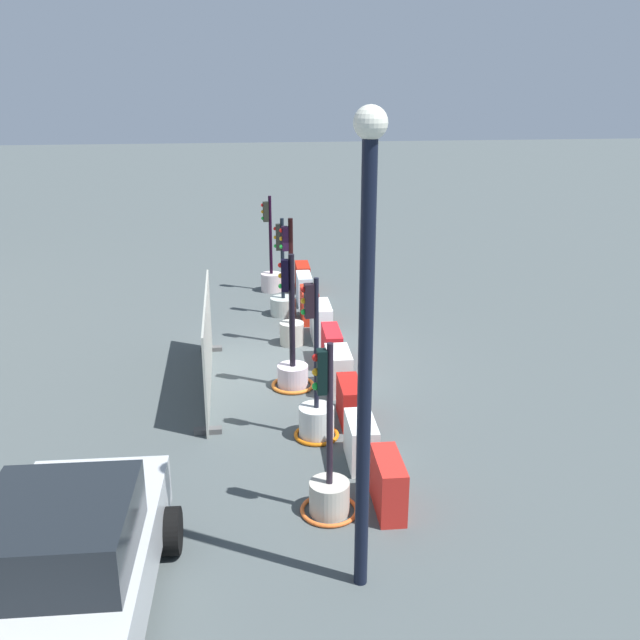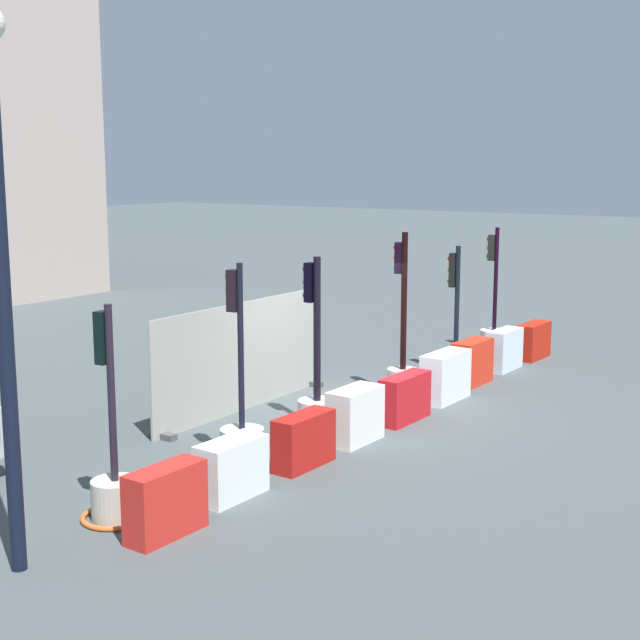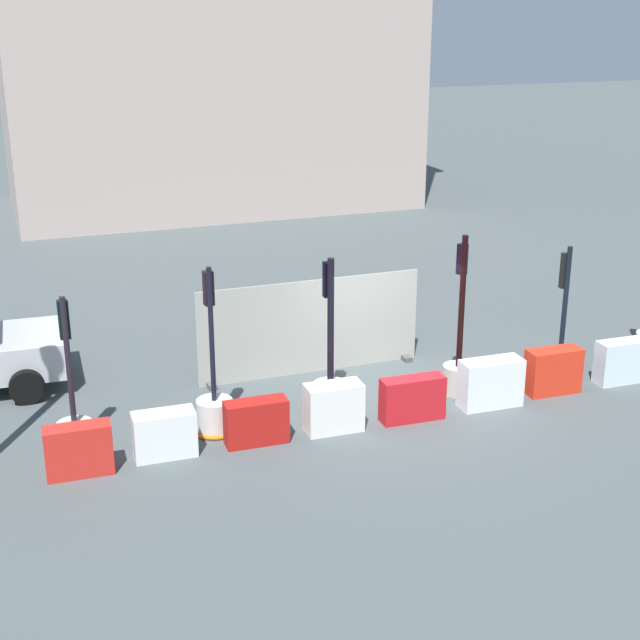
# 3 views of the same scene
# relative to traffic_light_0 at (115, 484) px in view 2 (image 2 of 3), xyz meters

# --- Properties ---
(ground_plane) EXTENTS (120.00, 120.00, 0.00)m
(ground_plane) POSITION_rel_traffic_light_0_xyz_m (5.79, 0.02, -0.45)
(ground_plane) COLOR #475050
(traffic_light_0) EXTENTS (0.86, 0.86, 2.66)m
(traffic_light_0) POSITION_rel_traffic_light_0_xyz_m (0.00, 0.00, 0.00)
(traffic_light_0) COLOR #B9B5A7
(traffic_light_0) RESTS_ON ground_plane
(traffic_light_1) EXTENTS (0.81, 0.81, 2.94)m
(traffic_light_1) POSITION_rel_traffic_light_0_xyz_m (2.33, -0.10, 0.02)
(traffic_light_1) COLOR silver
(traffic_light_1) RESTS_ON ground_plane
(traffic_light_2) EXTENTS (0.90, 0.90, 2.82)m
(traffic_light_2) POSITION_rel_traffic_light_0_xyz_m (4.54, 0.11, 0.03)
(traffic_light_2) COLOR silver
(traffic_light_2) RESTS_ON ground_plane
(traffic_light_3) EXTENTS (0.58, 0.58, 3.06)m
(traffic_light_3) POSITION_rel_traffic_light_0_xyz_m (7.04, -0.10, 0.19)
(traffic_light_3) COLOR #AEADA1
(traffic_light_3) RESTS_ON ground_plane
(traffic_light_4) EXTENTS (0.70, 0.70, 2.64)m
(traffic_light_4) POSITION_rel_traffic_light_0_xyz_m (9.32, -0.08, -0.00)
(traffic_light_4) COLOR #AAB6AF
(traffic_light_4) RESTS_ON ground_plane
(traffic_light_5) EXTENTS (0.63, 0.63, 2.87)m
(traffic_light_5) POSITION_rel_traffic_light_0_xyz_m (11.66, 0.09, 0.08)
(traffic_light_5) COLOR beige
(traffic_light_5) RESTS_ON ground_plane
(construction_barrier_0) EXTENTS (1.04, 0.41, 0.83)m
(construction_barrier_0) POSITION_rel_traffic_light_0_xyz_m (-0.03, -0.88, -0.03)
(construction_barrier_0) COLOR red
(construction_barrier_0) RESTS_ON ground_plane
(construction_barrier_1) EXTENTS (1.02, 0.48, 0.77)m
(construction_barrier_1) POSITION_rel_traffic_light_0_xyz_m (1.34, -0.73, -0.06)
(construction_barrier_1) COLOR white
(construction_barrier_1) RESTS_ON ground_plane
(construction_barrier_2) EXTENTS (1.07, 0.42, 0.77)m
(construction_barrier_2) POSITION_rel_traffic_light_0_xyz_m (2.87, -0.80, -0.06)
(construction_barrier_2) COLOR #B31914
(construction_barrier_2) RESTS_ON ground_plane
(construction_barrier_3) EXTENTS (1.00, 0.50, 0.86)m
(construction_barrier_3) POSITION_rel_traffic_light_0_xyz_m (4.25, -0.81, -0.02)
(construction_barrier_3) COLOR white
(construction_barrier_3) RESTS_ON ground_plane
(construction_barrier_4) EXTENTS (1.16, 0.40, 0.80)m
(construction_barrier_4) POSITION_rel_traffic_light_0_xyz_m (5.71, -0.88, -0.05)
(construction_barrier_4) COLOR red
(construction_barrier_4) RESTS_ON ground_plane
(construction_barrier_5) EXTENTS (1.16, 0.49, 0.90)m
(construction_barrier_5) POSITION_rel_traffic_light_0_xyz_m (7.30, -0.85, 0.00)
(construction_barrier_5) COLOR white
(construction_barrier_5) RESTS_ON ground_plane
(construction_barrier_6) EXTENTS (1.06, 0.45, 0.87)m
(construction_barrier_6) POSITION_rel_traffic_light_0_xyz_m (8.72, -0.73, -0.01)
(construction_barrier_6) COLOR red
(construction_barrier_6) RESTS_ON ground_plane
(construction_barrier_7) EXTENTS (1.03, 0.43, 0.85)m
(construction_barrier_7) POSITION_rel_traffic_light_0_xyz_m (10.26, -0.76, -0.02)
(construction_barrier_7) COLOR silver
(construction_barrier_7) RESTS_ON ground_plane
(construction_barrier_8) EXTENTS (1.07, 0.43, 0.79)m
(construction_barrier_8) POSITION_rel_traffic_light_0_xyz_m (11.65, -0.86, -0.05)
(construction_barrier_8) COLOR red
(construction_barrier_8) RESTS_ON ground_plane
(street_lamp_post) EXTENTS (0.36, 0.36, 5.81)m
(street_lamp_post) POSITION_rel_traffic_light_0_xyz_m (-1.57, -0.18, 2.97)
(street_lamp_post) COLOR black
(street_lamp_post) RESTS_ON ground_plane
(site_fence_panel) EXTENTS (4.59, 0.50, 1.91)m
(site_fence_panel) POSITION_rel_traffic_light_0_xyz_m (4.77, 1.81, 0.47)
(site_fence_panel) COLOR #A0A499
(site_fence_panel) RESTS_ON ground_plane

